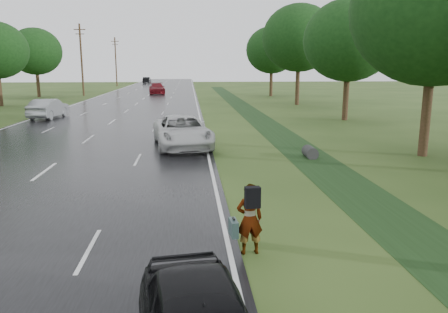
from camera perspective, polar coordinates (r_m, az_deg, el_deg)
name	(u,v)px	position (r m, az deg, el deg)	size (l,w,h in m)	color
road	(141,101)	(55.14, -10.78, 7.18)	(14.00, 180.00, 0.04)	black
edge_stripe_east	(196,100)	(54.83, -3.69, 7.36)	(0.12, 180.00, 0.01)	silver
edge_stripe_west	(85,101)	(56.26, -17.68, 6.95)	(0.12, 180.00, 0.01)	silver
center_line	(141,100)	(55.14, -10.78, 7.21)	(0.12, 180.00, 0.01)	silver
drainage_ditch	(274,130)	(29.23, 6.57, 3.44)	(2.20, 120.00, 0.56)	black
utility_pole_far	(81,59)	(66.41, -18.12, 12.03)	(1.60, 0.26, 10.00)	#332815
utility_pole_distant	(116,61)	(95.86, -13.95, 12.00)	(1.60, 0.26, 10.00)	#332815
tree_east_b	(436,10)	(22.73, 25.94, 16.83)	(7.60, 7.60, 10.11)	#332815
tree_east_c	(349,40)	(35.90, 16.01, 14.37)	(7.00, 7.00, 9.29)	#332815
tree_east_d	(299,38)	(49.22, 9.78, 15.00)	(8.00, 8.00, 10.76)	#332815
tree_east_f	(272,50)	(62.79, 6.26, 13.65)	(7.20, 7.20, 9.62)	#332815
tree_west_f	(35,51)	(66.02, -23.42, 12.48)	(7.00, 7.00, 9.29)	#332815
pedestrian	(249,218)	(9.96, 3.26, -8.03)	(0.78, 0.65, 1.66)	#A5998C
white_pickup	(182,131)	(23.01, -5.48, 3.29)	(2.71, 5.88, 1.64)	silver
silver_sedan	(48,108)	(38.45, -21.96, 5.84)	(1.67, 4.78, 1.58)	gray
far_car_red	(157,88)	(67.89, -8.76, 8.79)	(2.30, 5.66, 1.64)	maroon
far_car_dark	(147,80)	(109.82, -10.04, 9.79)	(1.58, 4.52, 1.49)	black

